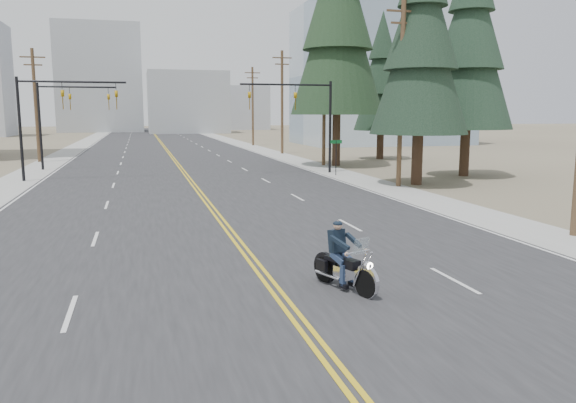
# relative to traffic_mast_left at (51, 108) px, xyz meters

# --- Properties ---
(ground_plane) EXTENTS (400.00, 400.00, 0.00)m
(ground_plane) POSITION_rel_traffic_mast_left_xyz_m (8.98, -32.00, -4.94)
(ground_plane) COLOR #776D56
(ground_plane) RESTS_ON ground
(road) EXTENTS (20.00, 200.00, 0.01)m
(road) POSITION_rel_traffic_mast_left_xyz_m (8.98, 38.00, -4.93)
(road) COLOR #303033
(road) RESTS_ON ground
(sidewalk_left) EXTENTS (3.00, 200.00, 0.01)m
(sidewalk_left) POSITION_rel_traffic_mast_left_xyz_m (-2.52, 38.00, -4.93)
(sidewalk_left) COLOR #A5A5A0
(sidewalk_left) RESTS_ON ground
(sidewalk_right) EXTENTS (3.00, 200.00, 0.01)m
(sidewalk_right) POSITION_rel_traffic_mast_left_xyz_m (20.48, 38.00, -4.93)
(sidewalk_right) COLOR #A5A5A0
(sidewalk_right) RESTS_ON ground
(traffic_mast_left) EXTENTS (7.10, 0.26, 7.00)m
(traffic_mast_left) POSITION_rel_traffic_mast_left_xyz_m (0.00, 0.00, 0.00)
(traffic_mast_left) COLOR black
(traffic_mast_left) RESTS_ON ground
(traffic_mast_right) EXTENTS (7.10, 0.26, 7.00)m
(traffic_mast_right) POSITION_rel_traffic_mast_left_xyz_m (17.95, 0.00, 0.00)
(traffic_mast_right) COLOR black
(traffic_mast_right) RESTS_ON ground
(traffic_mast_far) EXTENTS (6.10, 0.26, 7.00)m
(traffic_mast_far) POSITION_rel_traffic_mast_left_xyz_m (-0.33, 8.00, -0.06)
(traffic_mast_far) COLOR black
(traffic_mast_far) RESTS_ON ground
(street_sign) EXTENTS (0.90, 0.06, 2.62)m
(street_sign) POSITION_rel_traffic_mast_left_xyz_m (19.78, -2.00, -3.13)
(street_sign) COLOR black
(street_sign) RESTS_ON ground
(utility_pole_b) EXTENTS (2.20, 0.30, 11.50)m
(utility_pole_b) POSITION_rel_traffic_mast_left_xyz_m (21.48, -9.00, 1.05)
(utility_pole_b) COLOR brown
(utility_pole_b) RESTS_ON ground
(utility_pole_c) EXTENTS (2.20, 0.30, 11.00)m
(utility_pole_c) POSITION_rel_traffic_mast_left_xyz_m (21.48, 6.00, 0.79)
(utility_pole_c) COLOR brown
(utility_pole_c) RESTS_ON ground
(utility_pole_d) EXTENTS (2.20, 0.30, 11.50)m
(utility_pole_d) POSITION_rel_traffic_mast_left_xyz_m (21.48, 21.00, 1.05)
(utility_pole_d) COLOR brown
(utility_pole_d) RESTS_ON ground
(utility_pole_e) EXTENTS (2.20, 0.30, 11.00)m
(utility_pole_e) POSITION_rel_traffic_mast_left_xyz_m (21.48, 38.00, 0.79)
(utility_pole_e) COLOR brown
(utility_pole_e) RESTS_ON ground
(utility_pole_left) EXTENTS (2.20, 0.30, 10.50)m
(utility_pole_left) POSITION_rel_traffic_mast_left_xyz_m (-3.52, 16.00, 0.54)
(utility_pole_left) COLOR brown
(utility_pole_left) RESTS_ON ground
(glass_building) EXTENTS (24.00, 16.00, 20.00)m
(glass_building) POSITION_rel_traffic_mast_left_xyz_m (40.98, 38.00, 5.06)
(glass_building) COLOR #9EB5CC
(glass_building) RESTS_ON ground
(haze_bldg_b) EXTENTS (18.00, 14.00, 14.00)m
(haze_bldg_b) POSITION_rel_traffic_mast_left_xyz_m (16.98, 93.00, 2.06)
(haze_bldg_b) COLOR #ADB2B7
(haze_bldg_b) RESTS_ON ground
(haze_bldg_c) EXTENTS (16.00, 12.00, 18.00)m
(haze_bldg_c) POSITION_rel_traffic_mast_left_xyz_m (48.98, 78.00, 4.06)
(haze_bldg_c) COLOR #B7BCC6
(haze_bldg_c) RESTS_ON ground
(haze_bldg_d) EXTENTS (20.00, 15.00, 26.00)m
(haze_bldg_d) POSITION_rel_traffic_mast_left_xyz_m (-3.02, 108.00, 8.06)
(haze_bldg_d) COLOR #ADB2B7
(haze_bldg_d) RESTS_ON ground
(haze_bldg_e) EXTENTS (14.00, 14.00, 12.00)m
(haze_bldg_e) POSITION_rel_traffic_mast_left_xyz_m (33.98, 118.00, 1.06)
(haze_bldg_e) COLOR #B7BCC6
(haze_bldg_e) RESTS_ON ground
(motorcyclist) EXTENTS (1.73, 2.50, 1.80)m
(motorcyclist) POSITION_rel_traffic_mast_left_xyz_m (10.77, -27.92, -4.04)
(motorcyclist) COLOR black
(motorcyclist) RESTS_ON ground
(conifer_near) EXTENTS (6.19, 6.19, 16.39)m
(conifer_near) POSITION_rel_traffic_mast_left_xyz_m (23.02, -8.43, 4.47)
(conifer_near) COLOR #382619
(conifer_near) RESTS_ON ground
(conifer_mid) EXTENTS (6.47, 6.47, 17.25)m
(conifer_mid) POSITION_rel_traffic_mast_left_xyz_m (28.83, -4.69, 4.97)
(conifer_mid) COLOR #382619
(conifer_mid) RESTS_ON ground
(conifer_tall) EXTENTS (8.06, 8.06, 22.38)m
(conifer_tall) POSITION_rel_traffic_mast_left_xyz_m (22.48, 5.53, 7.92)
(conifer_tall) COLOR #382619
(conifer_tall) RESTS_ON ground
(conifer_far) EXTENTS (5.42, 5.42, 14.51)m
(conifer_far) POSITION_rel_traffic_mast_left_xyz_m (29.24, 11.28, 3.38)
(conifer_far) COLOR #382619
(conifer_far) RESTS_ON ground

